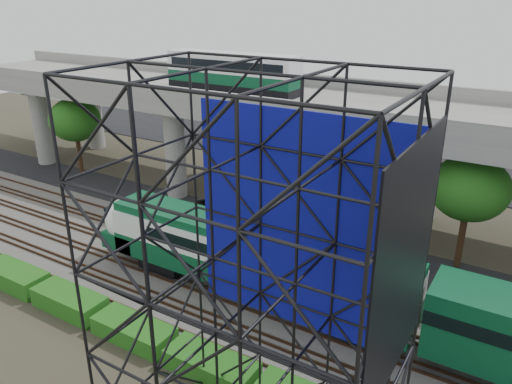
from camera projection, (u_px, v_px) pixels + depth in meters
The scene contains 13 objects.
ground at pixel (173, 294), 30.20m from camera, with size 140.00×140.00×0.00m, color #474233.
ballast_bed at pixel (194, 278), 31.75m from camera, with size 90.00×12.00×0.20m, color slate.
service_road at pixel (262, 229), 38.52m from camera, with size 90.00×5.00×0.08m, color black.
parking_lot at pixel (366, 152), 57.17m from camera, with size 90.00×18.00×0.08m, color black.
harbor_water at pixel (417, 115), 74.64m from camera, with size 140.00×40.00×0.03m, color slate.
rail_tracks at pixel (193, 276), 31.68m from camera, with size 90.00×9.52×0.16m.
commuter_train at pixel (284, 267), 27.60m from camera, with size 29.30×3.06×4.30m.
overpass at pixel (292, 111), 40.08m from camera, with size 80.00×12.00×12.40m.
scaffold_tower at pixel (253, 311), 15.97m from camera, with size 9.36×6.36×15.00m.
hedge_strip at pixel (134, 330), 26.09m from camera, with size 34.60×1.80×1.20m.
trees at pixel (249, 135), 43.23m from camera, with size 40.94×16.94×7.69m.
suv at pixel (221, 210), 40.10m from camera, with size 2.40×5.21×1.45m, color black.
parked_cars at pixel (374, 149), 56.24m from camera, with size 36.75×9.36×1.24m.
Camera 1 is at (17.69, -19.40, 16.93)m, focal length 35.00 mm.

